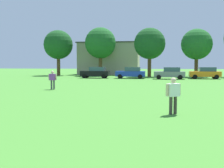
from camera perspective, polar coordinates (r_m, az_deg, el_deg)
ground_plane at (r=30.50m, az=1.84°, el=0.03°), size 160.00×160.00×0.00m
adult_bystander at (r=12.59m, az=12.39°, el=-1.71°), size 0.67×0.54×1.62m
bystander_near_trees at (r=24.50m, az=-12.02°, el=1.14°), size 0.76×0.34×1.61m
parked_car_black_0 at (r=42.38m, az=-3.36°, el=2.38°), size 4.30×2.02×1.68m
parked_car_blue_1 at (r=41.29m, az=3.90°, el=2.32°), size 4.30×2.02×1.68m
parked_car_gray_2 at (r=40.42m, az=11.71°, el=2.20°), size 4.30×2.02×1.68m
parked_car_orange_3 at (r=42.38m, az=18.52°, el=2.16°), size 4.30×2.02×1.68m
tree_far_left at (r=52.95m, az=-10.92°, el=7.85°), size 5.35×5.35×8.33m
tree_left at (r=50.60m, az=-2.39°, el=8.33°), size 5.55×5.55×8.64m
tree_center at (r=47.58m, az=7.69°, el=8.16°), size 5.23×5.23×8.16m
tree_right at (r=48.44m, az=16.89°, el=7.74°), size 5.08×5.08×7.91m
house_left at (r=56.36m, az=-0.49°, el=5.22°), size 12.15×7.19×6.36m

